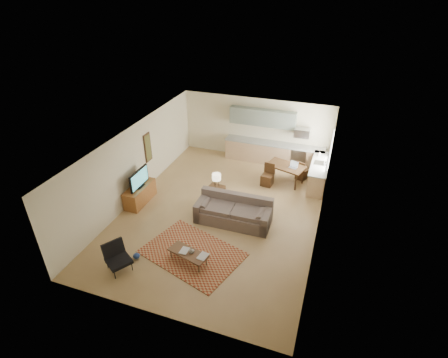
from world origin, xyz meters
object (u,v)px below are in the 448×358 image
at_px(tv_credenza, 140,194).
at_px(console_table, 217,194).
at_px(coffee_table, 188,257).
at_px(armchair, 118,258).
at_px(sofa, 233,211).
at_px(dining_table, 285,174).

bearing_deg(tv_credenza, console_table, 19.78).
distance_m(coffee_table, armchair, 1.92).
xyz_separation_m(armchair, tv_credenza, (-1.22, 3.13, -0.08)).
bearing_deg(armchair, coffee_table, -29.56).
bearing_deg(coffee_table, console_table, 111.18).
bearing_deg(console_table, coffee_table, -77.77).
bearing_deg(coffee_table, armchair, -136.20).
xyz_separation_m(coffee_table, console_table, (-0.31, 3.16, 0.14)).
height_order(sofa, armchair, sofa).
xyz_separation_m(coffee_table, dining_table, (1.74, 5.35, 0.19)).
height_order(coffee_table, tv_credenza, tv_credenza).
height_order(armchair, dining_table, armchair).
bearing_deg(coffee_table, dining_table, 87.54).
distance_m(console_table, dining_table, 3.00).
xyz_separation_m(tv_credenza, dining_table, (4.64, 3.12, 0.04)).
bearing_deg(sofa, armchair, -127.57).
height_order(sofa, tv_credenza, sofa).
bearing_deg(dining_table, coffee_table, -90.74).
bearing_deg(tv_credenza, dining_table, 33.92).
height_order(coffee_table, console_table, console_table).
bearing_deg(tv_credenza, armchair, -68.78).
xyz_separation_m(sofa, dining_table, (1.11, 3.15, -0.08)).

